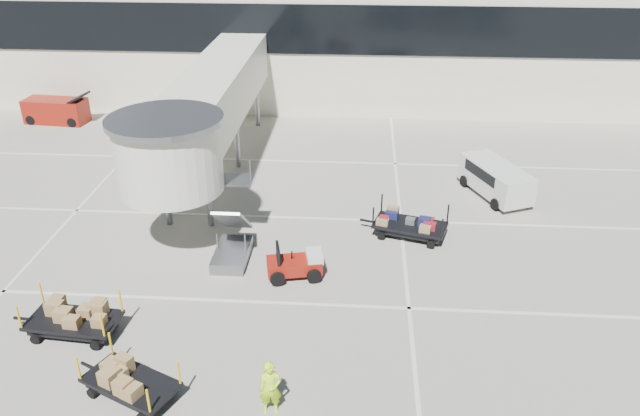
{
  "coord_description": "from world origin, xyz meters",
  "views": [
    {
      "loc": [
        3.97,
        -17.55,
        14.26
      ],
      "look_at": [
        2.3,
        6.23,
        2.0
      ],
      "focal_mm": 35.0,
      "sensor_mm": 36.0,
      "label": 1
    }
  ],
  "objects_px": {
    "ground_worker": "(270,388)",
    "minivan": "(494,177)",
    "box_cart_far": "(77,320)",
    "box_cart_near": "(127,380)",
    "suitcase_cart": "(411,225)",
    "belt_loader": "(57,111)",
    "baggage_tug": "(296,265)"
  },
  "relations": [
    {
      "from": "ground_worker",
      "to": "baggage_tug",
      "type": "bearing_deg",
      "value": 80.87
    },
    {
      "from": "box_cart_near",
      "to": "minivan",
      "type": "xyz_separation_m",
      "value": [
        13.99,
        15.45,
        0.44
      ]
    },
    {
      "from": "baggage_tug",
      "to": "box_cart_far",
      "type": "distance_m",
      "value": 8.53
    },
    {
      "from": "minivan",
      "to": "ground_worker",
      "type": "bearing_deg",
      "value": -144.07
    },
    {
      "from": "box_cart_near",
      "to": "ground_worker",
      "type": "xyz_separation_m",
      "value": [
        4.59,
        -0.43,
        0.38
      ]
    },
    {
      "from": "suitcase_cart",
      "to": "belt_loader",
      "type": "relative_size",
      "value": 0.9
    },
    {
      "from": "baggage_tug",
      "to": "belt_loader",
      "type": "xyz_separation_m",
      "value": [
        -18.18,
        17.75,
        0.27
      ]
    },
    {
      "from": "suitcase_cart",
      "to": "ground_worker",
      "type": "height_order",
      "value": "ground_worker"
    },
    {
      "from": "baggage_tug",
      "to": "box_cart_far",
      "type": "relative_size",
      "value": 0.61
    },
    {
      "from": "baggage_tug",
      "to": "box_cart_near",
      "type": "xyz_separation_m",
      "value": [
        -4.56,
        -7.09,
        0.02
      ]
    },
    {
      "from": "suitcase_cart",
      "to": "belt_loader",
      "type": "distance_m",
      "value": 27.08
    },
    {
      "from": "ground_worker",
      "to": "minivan",
      "type": "distance_m",
      "value": 18.45
    },
    {
      "from": "box_cart_near",
      "to": "ground_worker",
      "type": "distance_m",
      "value": 4.62
    },
    {
      "from": "suitcase_cart",
      "to": "ground_worker",
      "type": "bearing_deg",
      "value": -97.41
    },
    {
      "from": "box_cart_far",
      "to": "minivan",
      "type": "xyz_separation_m",
      "value": [
        16.8,
        12.66,
        0.37
      ]
    },
    {
      "from": "suitcase_cart",
      "to": "box_cart_near",
      "type": "distance_m",
      "value": 14.29
    },
    {
      "from": "suitcase_cart",
      "to": "box_cart_far",
      "type": "relative_size",
      "value": 1.02
    },
    {
      "from": "suitcase_cart",
      "to": "box_cart_far",
      "type": "xyz_separation_m",
      "value": [
        -12.29,
        -7.92,
        0.06
      ]
    },
    {
      "from": "box_cart_far",
      "to": "belt_loader",
      "type": "xyz_separation_m",
      "value": [
        -10.81,
        22.05,
        0.18
      ]
    },
    {
      "from": "baggage_tug",
      "to": "suitcase_cart",
      "type": "relative_size",
      "value": 0.6
    },
    {
      "from": "baggage_tug",
      "to": "box_cart_far",
      "type": "bearing_deg",
      "value": -161.91
    },
    {
      "from": "suitcase_cart",
      "to": "box_cart_near",
      "type": "relative_size",
      "value": 1.11
    },
    {
      "from": "ground_worker",
      "to": "minivan",
      "type": "bearing_deg",
      "value": 50.0
    },
    {
      "from": "box_cart_far",
      "to": "minivan",
      "type": "distance_m",
      "value": 21.04
    },
    {
      "from": "box_cart_near",
      "to": "belt_loader",
      "type": "xyz_separation_m",
      "value": [
        -13.63,
        24.84,
        0.25
      ]
    },
    {
      "from": "baggage_tug",
      "to": "ground_worker",
      "type": "bearing_deg",
      "value": -101.92
    },
    {
      "from": "box_cart_far",
      "to": "belt_loader",
      "type": "relative_size",
      "value": 0.89
    },
    {
      "from": "belt_loader",
      "to": "suitcase_cart",
      "type": "bearing_deg",
      "value": -26.19
    },
    {
      "from": "box_cart_near",
      "to": "box_cart_far",
      "type": "relative_size",
      "value": 0.92
    },
    {
      "from": "baggage_tug",
      "to": "minivan",
      "type": "relative_size",
      "value": 0.51
    },
    {
      "from": "box_cart_far",
      "to": "minivan",
      "type": "relative_size",
      "value": 0.84
    },
    {
      "from": "ground_worker",
      "to": "minivan",
      "type": "height_order",
      "value": "ground_worker"
    }
  ]
}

